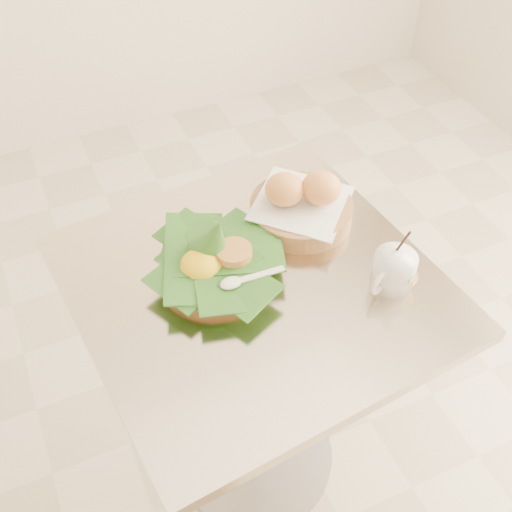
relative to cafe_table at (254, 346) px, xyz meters
name	(u,v)px	position (x,y,z in m)	size (l,w,h in m)	color
floor	(231,480)	(-0.09, -0.04, -0.53)	(3.60, 3.60, 0.00)	beige
cafe_table	(254,346)	(0.00, 0.00, 0.00)	(0.77, 0.77, 0.75)	gray
rice_basket	(214,259)	(-0.06, 0.06, 0.26)	(0.28, 0.28, 0.14)	#AA8049
bread_basket	(301,204)	(0.17, 0.13, 0.26)	(0.27, 0.27, 0.12)	#AA8049
coffee_mug	(393,270)	(0.25, -0.12, 0.26)	(0.11, 0.09, 0.15)	white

